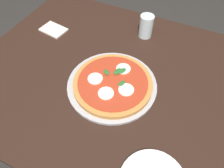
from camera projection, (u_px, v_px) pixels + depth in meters
The scene contains 6 objects.
ground_plane at pixel (114, 143), 1.48m from camera, with size 6.00×6.00×0.00m, color #2D2B28.
dining_table at pixel (114, 89), 0.97m from camera, with size 1.26×0.98×0.75m.
serving_tray at pixel (112, 85), 0.85m from camera, with size 0.37×0.37×0.01m, color #B2B2B7.
pizza at pixel (113, 83), 0.83m from camera, with size 0.32×0.32×0.03m.
napkin at pixel (54, 30), 1.08m from camera, with size 0.13×0.09×0.01m, color white.
glass_cup at pixel (146, 26), 1.01m from camera, with size 0.07×0.07×0.11m, color silver.
Camera 1 is at (0.24, -0.53, 1.42)m, focal length 33.04 mm.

